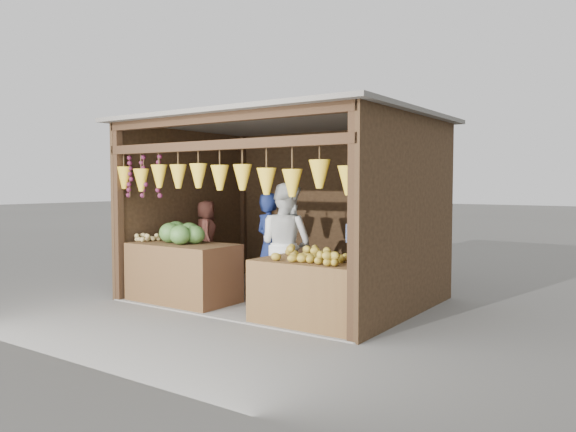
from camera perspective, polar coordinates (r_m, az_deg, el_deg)
The scene contains 12 objects.
ground at distance 8.45m, azimuth -0.47°, elevation -8.42°, with size 80.00×80.00×0.00m, color #514F49.
stall_structure at distance 8.25m, azimuth -0.83°, elevation 2.96°, with size 4.30×3.30×2.66m.
back_shelf at distance 8.90m, azimuth 9.88°, elevation -2.18°, with size 1.25×0.32×1.32m.
counter_left at distance 8.28m, azimuth -10.58°, elevation -5.71°, with size 1.56×0.85×0.85m, color #4E2D1A.
counter_right at distance 6.89m, azimuth 2.69°, elevation -7.78°, with size 1.45×0.85×0.78m, color #4C2E19.
stool at distance 9.49m, azimuth -8.26°, elevation -6.18°, with size 0.33×0.33×0.31m, color black.
man_standing at distance 8.16m, azimuth -1.80°, elevation -3.18°, with size 0.58×0.38×1.59m, color navy.
woman_standing at distance 7.85m, azimuth -0.20°, elevation -2.93°, with size 0.84×0.65×1.73m, color white.
vendor_seated at distance 9.40m, azimuth -8.30°, elevation -1.85°, with size 0.55×0.36×1.12m, color brown.
melon_pile at distance 8.28m, azimuth -10.79°, elevation -1.62°, with size 1.00×0.50×0.32m, color #234D14, non-canonical shape.
tanfruit_pile at distance 8.66m, azimuth -14.08°, elevation -2.07°, with size 0.34×0.40×0.13m, color #A8994D, non-canonical shape.
mango_pile at distance 6.73m, azimuth 2.97°, elevation -3.72°, with size 1.40×0.64×0.22m, color #B46918, non-canonical shape.
Camera 1 is at (4.76, -6.76, 1.72)m, focal length 35.00 mm.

